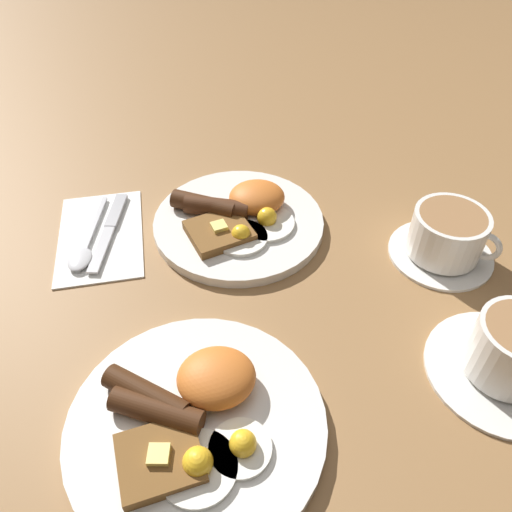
{
  "coord_description": "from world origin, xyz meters",
  "views": [
    {
      "loc": [
        0.03,
        0.56,
        0.48
      ],
      "look_at": [
        -0.02,
        0.09,
        0.03
      ],
      "focal_mm": 35.0,
      "sensor_mm": 36.0,
      "label": 1
    }
  ],
  "objects": [
    {
      "name": "ground_plane",
      "position": [
        0.0,
        0.0,
        0.0
      ],
      "size": [
        3.0,
        3.0,
        0.0
      ],
      "primitive_type": "plane",
      "color": "olive"
    },
    {
      "name": "breakfast_plate_near",
      "position": [
        -0.0,
        -0.0,
        0.02
      ],
      "size": [
        0.25,
        0.25,
        0.05
      ],
      "color": "silver",
      "rests_on": "ground_plane"
    },
    {
      "name": "breakfast_plate_far",
      "position": [
        0.07,
        0.31,
        0.01
      ],
      "size": [
        0.26,
        0.26,
        0.05
      ],
      "color": "silver",
      "rests_on": "ground_plane"
    },
    {
      "name": "teacup_near",
      "position": [
        -0.28,
        0.09,
        0.03
      ],
      "size": [
        0.14,
        0.14,
        0.07
      ],
      "color": "silver",
      "rests_on": "ground_plane"
    },
    {
      "name": "teacup_far",
      "position": [
        -0.27,
        0.28,
        0.03
      ],
      "size": [
        0.17,
        0.17,
        0.08
      ],
      "color": "silver",
      "rests_on": "ground_plane"
    },
    {
      "name": "napkin",
      "position": [
        0.2,
        -0.0,
        0.0
      ],
      "size": [
        0.14,
        0.2,
        0.01
      ],
      "primitive_type": "cube",
      "rotation": [
        0.0,
        0.0,
        0.09
      ],
      "color": "white",
      "rests_on": "ground_plane"
    },
    {
      "name": "knife",
      "position": [
        0.19,
        -0.01,
        0.01
      ],
      "size": [
        0.04,
        0.17,
        0.01
      ],
      "rotation": [
        0.0,
        0.0,
        1.43
      ],
      "color": "silver",
      "rests_on": "napkin"
    },
    {
      "name": "spoon",
      "position": [
        0.22,
        0.04,
        0.01
      ],
      "size": [
        0.04,
        0.16,
        0.01
      ],
      "rotation": [
        0.0,
        0.0,
        1.44
      ],
      "color": "silver",
      "rests_on": "napkin"
    }
  ]
}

